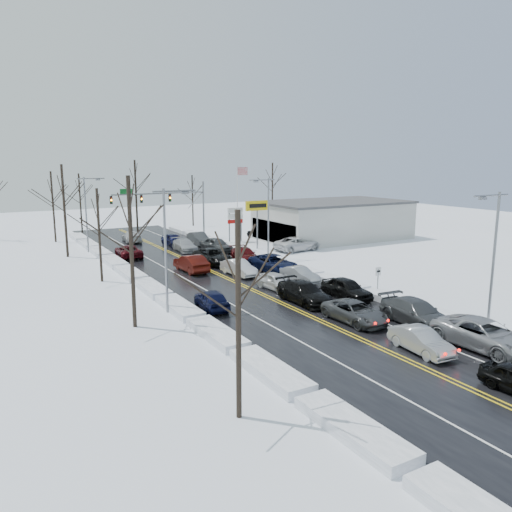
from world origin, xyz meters
TOP-DOWN VIEW (x-y plane):
  - ground at (0.00, 0.00)m, footprint 160.00×160.00m
  - road_surface at (0.00, 2.00)m, footprint 14.00×84.00m
  - snow_bank_left at (-7.60, 2.00)m, footprint 1.71×72.00m
  - snow_bank_right at (7.60, 2.00)m, footprint 1.71×72.00m
  - traffic_signal_mast at (3.45, 27.99)m, footprint 13.28×0.39m
  - tires_plus_sign at (10.50, 15.99)m, footprint 3.20×0.34m
  - used_vehicles_sign at (10.50, 22.00)m, footprint 2.20×0.22m
  - speed_limit_sign at (8.20, -8.00)m, footprint 0.55×0.09m
  - flagpole at (15.17, 30.00)m, footprint 1.87×1.20m
  - dealership_building at (23.98, 18.00)m, footprint 20.40×12.40m
  - streetlight_se at (8.30, -18.00)m, footprint 3.20×0.25m
  - streetlight_ne at (8.30, 10.00)m, footprint 3.20×0.25m
  - streetlight_sw at (-8.30, -4.00)m, footprint 3.20×0.25m
  - streetlight_nw at (-8.30, 24.00)m, footprint 3.20×0.25m
  - tree_left_a at (-11.00, -20.00)m, footprint 3.60×3.60m
  - tree_left_b at (-11.50, -6.00)m, footprint 4.00×4.00m
  - tree_left_c at (-10.50, 8.00)m, footprint 3.40×3.40m
  - tree_left_d at (-11.20, 22.00)m, footprint 4.20×4.20m
  - tree_left_e at (-10.80, 34.00)m, footprint 3.80×3.80m
  - tree_far_b at (-6.00, 41.00)m, footprint 3.60×3.60m
  - tree_far_c at (2.00, 39.00)m, footprint 4.40×4.40m
  - tree_far_d at (12.00, 40.50)m, footprint 3.40×3.40m
  - tree_far_e at (28.00, 41.00)m, footprint 4.20×4.20m
  - queued_car_1 at (1.59, -18.62)m, footprint 1.84×4.36m
  - queued_car_2 at (1.92, -12.52)m, footprint 2.53×5.23m
  - queued_car_3 at (1.64, -6.88)m, footprint 2.29×5.59m
  - queued_car_4 at (1.84, -2.37)m, footprint 2.17×4.46m
  - queued_car_5 at (1.57, 3.97)m, footprint 1.99×4.69m
  - queued_car_6 at (1.69, 10.20)m, footprint 2.78×5.90m
  - queued_car_7 at (1.89, 18.82)m, footprint 2.37×5.19m
  - queued_car_8 at (1.94, 22.73)m, footprint 2.17×4.86m
  - queued_car_10 at (5.28, -20.07)m, footprint 3.06×6.30m
  - queued_car_11 at (5.14, -14.99)m, footprint 2.83×6.00m
  - queued_car_12 at (5.30, -7.55)m, footprint 2.02×4.88m
  - queued_car_13 at (5.17, -1.12)m, footprint 1.97×4.36m
  - queued_car_14 at (5.28, 3.56)m, footprint 3.03×6.25m
  - queued_car_15 at (5.32, 9.73)m, footprint 2.70×5.33m
  - queued_car_16 at (5.13, 16.50)m, footprint 2.66×5.22m
  - queued_car_17 at (5.25, 22.31)m, footprint 1.88×4.96m
  - oncoming_car_0 at (-1.81, 7.77)m, footprint 1.99×5.26m
  - oncoming_car_1 at (-5.23, 18.05)m, footprint 2.88×5.53m
  - oncoming_car_2 at (-1.77, 28.87)m, footprint 2.63×5.39m
  - oncoming_car_3 at (-5.35, -4.86)m, footprint 2.28×4.59m
  - parked_car_0 at (14.07, 12.27)m, footprint 6.33×3.39m
  - parked_car_1 at (17.18, 15.37)m, footprint 2.08×4.92m
  - parked_car_2 at (15.10, 22.95)m, footprint 2.51×5.18m

SIDE VIEW (x-z plane):
  - ground at x=0.00m, z-range 0.00..0.00m
  - snow_bank_left at x=-7.60m, z-range -0.26..0.26m
  - snow_bank_right at x=7.60m, z-range -0.26..0.26m
  - queued_car_1 at x=1.59m, z-range -0.70..0.70m
  - queued_car_2 at x=1.92m, z-range -0.72..0.72m
  - queued_car_3 at x=1.64m, z-range -0.81..0.81m
  - queued_car_4 at x=1.84m, z-range -0.73..0.73m
  - queued_car_5 at x=1.57m, z-range -0.75..0.75m
  - queued_car_6 at x=1.69m, z-range -0.81..0.81m
  - queued_car_7 at x=1.89m, z-range -0.74..0.74m
  - queued_car_8 at x=1.94m, z-range -0.81..0.81m
  - queued_car_10 at x=5.28m, z-range -0.86..0.86m
  - queued_car_11 at x=5.14m, z-range -0.85..0.85m
  - queued_car_12 at x=5.30m, z-range -0.83..0.83m
  - queued_car_13 at x=5.17m, z-range -0.69..0.69m
  - queued_car_14 at x=5.28m, z-range -0.86..0.86m
  - queued_car_15 at x=5.32m, z-range -0.74..0.74m
  - queued_car_16 at x=5.13m, z-range -0.85..0.85m
  - queued_car_17 at x=5.25m, z-range -0.81..0.81m
  - oncoming_car_0 at x=-1.81m, z-range -0.86..0.86m
  - oncoming_car_1 at x=-5.23m, z-range -0.74..0.74m
  - oncoming_car_2 at x=-1.77m, z-range -0.76..0.76m
  - oncoming_car_3 at x=-5.35m, z-range -0.75..0.75m
  - parked_car_0 at x=14.07m, z-range -0.85..0.85m
  - parked_car_1 at x=17.18m, z-range -0.71..0.71m
  - parked_car_2 at x=15.10m, z-range -0.85..0.85m
  - road_surface at x=0.00m, z-range 0.00..0.01m
  - speed_limit_sign at x=8.20m, z-range 0.46..2.81m
  - dealership_building at x=23.98m, z-range 0.01..5.31m
  - used_vehicles_sign at x=10.50m, z-range 0.99..5.64m
  - tires_plus_sign at x=10.50m, z-range 1.99..7.99m
  - streetlight_se at x=8.30m, z-range 0.81..9.81m
  - streetlight_ne at x=8.30m, z-range 0.81..9.81m
  - streetlight_sw at x=-8.30m, z-range 0.81..9.81m
  - streetlight_nw at x=-8.30m, z-range 0.81..9.81m
  - traffic_signal_mast at x=3.45m, z-range 1.48..9.48m
  - flagpole at x=15.17m, z-range 0.93..10.93m
  - tree_left_c at x=-10.50m, z-range 1.69..10.19m
  - tree_far_d at x=12.00m, z-range 1.69..10.19m
  - tree_left_a at x=-11.00m, z-range 1.79..10.79m
  - tree_far_b at x=-6.00m, z-range 1.79..10.79m
  - tree_left_e at x=-10.80m, z-range 1.89..11.39m
  - tree_left_b at x=-11.50m, z-range 1.99..11.99m
  - tree_left_d at x=-11.20m, z-range 2.08..12.58m
  - tree_far_e at x=28.00m, z-range 2.08..12.58m
  - tree_far_c at x=2.00m, z-range 2.18..13.18m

